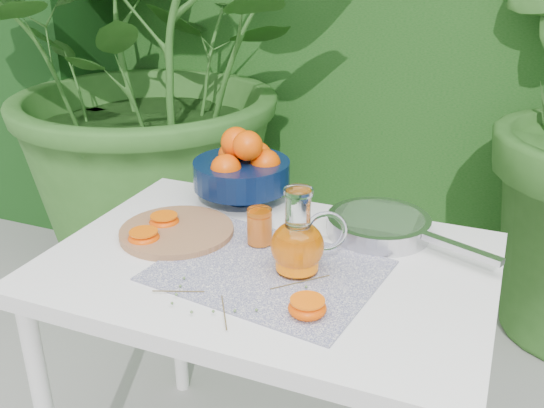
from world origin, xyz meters
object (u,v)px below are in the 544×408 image
at_px(white_table, 269,290).
at_px(juice_pitcher, 298,243).
at_px(saute_pan, 380,225).
at_px(fruit_bowl, 243,168).
at_px(cutting_board, 177,232).

distance_m(white_table, juice_pitcher, 0.18).
xyz_separation_m(white_table, saute_pan, (0.20, 0.22, 0.11)).
xyz_separation_m(fruit_bowl, saute_pan, (0.40, -0.07, -0.07)).
xyz_separation_m(white_table, juice_pitcher, (0.08, -0.03, 0.15)).
bearing_deg(juice_pitcher, cutting_board, 170.54).
relative_size(cutting_board, juice_pitcher, 1.46).
height_order(white_table, saute_pan, saute_pan).
relative_size(fruit_bowl, juice_pitcher, 1.69).
bearing_deg(juice_pitcher, white_table, 160.74).
xyz_separation_m(fruit_bowl, juice_pitcher, (0.28, -0.32, -0.03)).
relative_size(cutting_board, fruit_bowl, 0.86).
bearing_deg(fruit_bowl, white_table, -55.57).
bearing_deg(saute_pan, fruit_bowl, 170.62).
distance_m(fruit_bowl, saute_pan, 0.41).
distance_m(white_table, cutting_board, 0.27).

